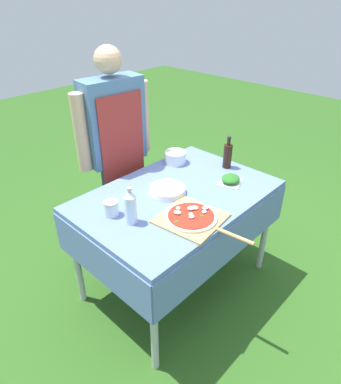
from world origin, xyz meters
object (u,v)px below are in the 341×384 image
object	(u,v)px
mixing_tub	(175,157)
prep_table	(177,205)
sauce_jar	(111,209)
person_cook	(115,142)
water_bottle	(131,206)
herb_container	(231,179)
pizza_on_peel	(193,218)
plate_stack	(167,190)
oil_bottle	(228,155)

from	to	relation	value
mixing_tub	prep_table	bearing A→B (deg)	-135.85
prep_table	mixing_tub	size ratio (longest dim) A/B	8.01
sauce_jar	person_cook	bearing A→B (deg)	48.61
water_bottle	sauce_jar	size ratio (longest dim) A/B	2.50
person_cook	mixing_tub	distance (m)	0.47
person_cook	herb_container	distance (m)	0.91
pizza_on_peel	plate_stack	xyz separation A→B (m)	(0.12, 0.32, 0.01)
plate_stack	sauce_jar	size ratio (longest dim) A/B	2.62
oil_bottle	prep_table	bearing A→B (deg)	178.75
person_cook	pizza_on_peel	bearing A→B (deg)	85.20
prep_table	oil_bottle	world-z (taller)	oil_bottle
pizza_on_peel	plate_stack	size ratio (longest dim) A/B	2.45
herb_container	mixing_tub	xyz separation A→B (m)	(-0.03, 0.50, 0.02)
herb_container	person_cook	bearing A→B (deg)	112.60
mixing_tub	sauce_jar	bearing A→B (deg)	-165.38
mixing_tub	plate_stack	xyz separation A→B (m)	(-0.37, -0.27, -0.03)
prep_table	sauce_jar	bearing A→B (deg)	165.00
herb_container	plate_stack	size ratio (longest dim) A/B	0.84
pizza_on_peel	plate_stack	bearing A→B (deg)	62.15
prep_table	sauce_jar	distance (m)	0.49
prep_table	sauce_jar	size ratio (longest dim) A/B	14.28
pizza_on_peel	oil_bottle	distance (m)	0.75
sauce_jar	mixing_tub	bearing A→B (deg)	14.62
prep_table	herb_container	size ratio (longest dim) A/B	6.47
pizza_on_peel	sauce_jar	distance (m)	0.49
pizza_on_peel	prep_table	bearing A→B (deg)	52.63
pizza_on_peel	sauce_jar	xyz separation A→B (m)	(-0.30, 0.39, 0.03)
oil_bottle	plate_stack	bearing A→B (deg)	173.39
pizza_on_peel	water_bottle	bearing A→B (deg)	129.90
prep_table	person_cook	size ratio (longest dim) A/B	0.80
prep_table	plate_stack	distance (m)	0.13
pizza_on_peel	water_bottle	xyz separation A→B (m)	(-0.26, 0.24, 0.10)
water_bottle	mixing_tub	xyz separation A→B (m)	(0.75, 0.35, -0.06)
oil_bottle	plate_stack	world-z (taller)	oil_bottle
prep_table	water_bottle	size ratio (longest dim) A/B	5.72
mixing_tub	oil_bottle	bearing A→B (deg)	-58.08
prep_table	water_bottle	xyz separation A→B (m)	(-0.42, -0.02, 0.20)
person_cook	water_bottle	world-z (taller)	person_cook
person_cook	oil_bottle	bearing A→B (deg)	133.89
herb_container	plate_stack	world-z (taller)	herb_container
pizza_on_peel	plate_stack	distance (m)	0.34
person_cook	plate_stack	bearing A→B (deg)	90.57
person_cook	oil_bottle	size ratio (longest dim) A/B	6.72
person_cook	mixing_tub	world-z (taller)	person_cook
herb_container	plate_stack	xyz separation A→B (m)	(-0.40, 0.23, -0.01)
water_bottle	pizza_on_peel	bearing A→B (deg)	-42.69
person_cook	pizza_on_peel	xyz separation A→B (m)	(-0.18, -0.93, -0.16)
water_bottle	herb_container	world-z (taller)	water_bottle
oil_bottle	mixing_tub	xyz separation A→B (m)	(-0.21, 0.34, -0.05)
person_cook	plate_stack	size ratio (longest dim) A/B	6.83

